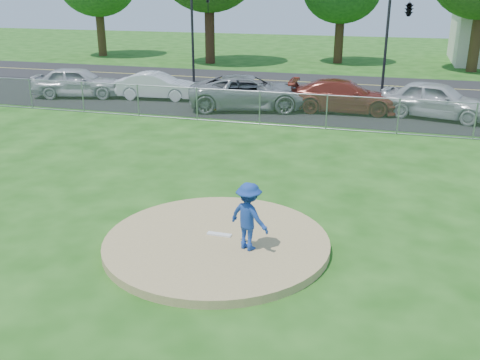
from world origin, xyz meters
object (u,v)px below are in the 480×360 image
(parked_car_gray, at_px, (249,92))
(traffic_cone, at_px, (217,103))
(parked_car_pearl, at_px, (436,100))
(pitcher, at_px, (249,216))
(traffic_signal_left, at_px, (196,29))
(parked_car_white, at_px, (157,86))
(parked_car_silver, at_px, (78,82))
(traffic_signal_center, at_px, (407,11))
(parked_car_darkred, at_px, (344,96))

(parked_car_gray, bearing_deg, traffic_cone, 99.83)
(parked_car_pearl, bearing_deg, parked_car_gray, 108.81)
(pitcher, distance_m, parked_car_gray, 15.84)
(traffic_signal_left, xyz_separation_m, parked_car_gray, (5.44, -6.99, -2.51))
(traffic_signal_left, xyz_separation_m, parked_car_white, (-0.15, -5.88, -2.63))
(parked_car_silver, height_order, parked_car_white, parked_car_silver)
(traffic_signal_left, distance_m, pitcher, 24.37)
(traffic_signal_left, bearing_deg, pitcher, -66.60)
(pitcher, bearing_deg, parked_car_pearl, -82.23)
(traffic_signal_center, xyz_separation_m, parked_car_white, (-12.89, -5.88, -3.88))
(traffic_signal_left, relative_size, parked_car_silver, 1.13)
(parked_car_gray, bearing_deg, parked_car_pearl, -101.54)
(parked_car_silver, bearing_deg, pitcher, -152.81)
(traffic_signal_center, bearing_deg, parked_car_white, -155.47)
(parked_car_pearl, bearing_deg, pitcher, 178.22)
(parked_car_darkred, bearing_deg, parked_car_silver, 88.43)
(traffic_signal_left, xyz_separation_m, traffic_signal_center, (12.73, -0.00, 1.25))
(parked_car_silver, xyz_separation_m, parked_car_white, (4.51, 0.71, -0.12))
(pitcher, bearing_deg, parked_car_darkred, -67.12)
(parked_car_white, bearing_deg, parked_car_silver, 92.39)
(traffic_signal_left, bearing_deg, parked_car_pearl, -23.91)
(traffic_signal_left, distance_m, traffic_signal_center, 12.79)
(parked_car_gray, relative_size, parked_car_darkred, 1.13)
(traffic_signal_center, distance_m, parked_car_white, 14.69)
(traffic_signal_center, distance_m, parked_car_gray, 10.78)
(parked_car_pearl, bearing_deg, parked_car_white, 103.02)
(traffic_signal_center, distance_m, traffic_cone, 12.40)
(traffic_signal_center, relative_size, parked_car_silver, 1.13)
(parked_car_darkred, bearing_deg, parked_car_gray, 95.84)
(traffic_signal_center, bearing_deg, parked_car_gray, -136.20)
(traffic_signal_center, relative_size, parked_car_gray, 0.92)
(pitcher, relative_size, traffic_cone, 2.17)
(parked_car_silver, xyz_separation_m, parked_car_pearl, (19.09, 0.19, 0.02))
(parked_car_gray, xyz_separation_m, parked_car_darkred, (4.67, 0.71, -0.06))
(traffic_cone, distance_m, parked_car_pearl, 10.55)
(parked_car_gray, distance_m, parked_car_pearl, 9.01)
(traffic_cone, bearing_deg, parked_car_silver, 172.79)
(parked_car_gray, height_order, parked_car_pearl, parked_car_pearl)
(pitcher, xyz_separation_m, parked_car_pearl, (4.80, 15.86, -0.13))
(traffic_signal_center, bearing_deg, parked_car_pearl, -75.12)
(pitcher, bearing_deg, parked_car_white, -34.54)
(parked_car_silver, bearing_deg, traffic_cone, -112.38)
(traffic_signal_left, bearing_deg, parked_car_gray, -52.08)
(traffic_cone, xyz_separation_m, parked_car_silver, (-8.63, 1.09, 0.47))
(traffic_signal_center, distance_m, parked_car_silver, 18.98)
(parked_car_silver, bearing_deg, traffic_signal_left, -50.46)
(parked_car_silver, distance_m, parked_car_white, 4.57)
(pitcher, bearing_deg, traffic_cone, -44.17)
(parked_car_darkred, bearing_deg, traffic_signal_left, 55.39)
(pitcher, height_order, parked_car_white, pitcher)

